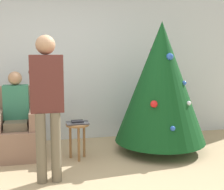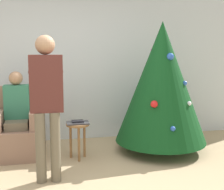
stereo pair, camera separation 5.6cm
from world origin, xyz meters
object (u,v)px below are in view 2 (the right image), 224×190
(person_seated, at_px, (17,110))
(side_stool, at_px, (78,131))
(christmas_tree, at_px, (161,82))
(armchair, at_px, (18,132))
(person_standing, at_px, (47,95))

(person_seated, distance_m, side_stool, 0.95)
(person_seated, bearing_deg, side_stool, -19.66)
(christmas_tree, bearing_deg, armchair, 173.68)
(christmas_tree, relative_size, side_stool, 3.82)
(armchair, distance_m, side_stool, 0.92)
(christmas_tree, relative_size, armchair, 1.95)
(christmas_tree, distance_m, side_stool, 1.46)
(christmas_tree, bearing_deg, side_stool, -175.71)
(armchair, relative_size, side_stool, 1.96)
(armchair, relative_size, person_standing, 0.59)
(person_seated, height_order, side_stool, person_seated)
(christmas_tree, distance_m, armchair, 2.28)
(person_seated, bearing_deg, christmas_tree, -5.55)
(christmas_tree, height_order, person_seated, christmas_tree)
(armchair, height_order, side_stool, armchair)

